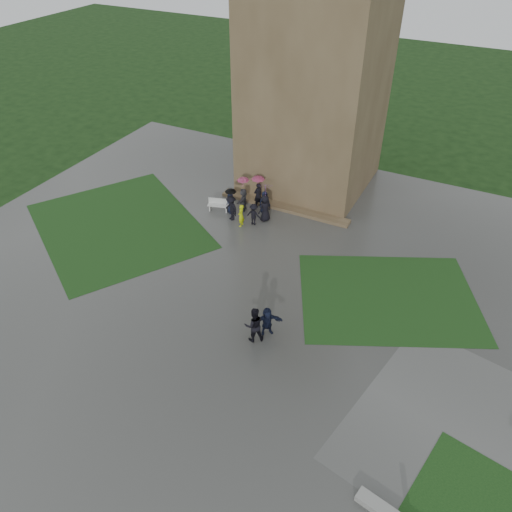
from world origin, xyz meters
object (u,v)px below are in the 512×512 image
at_px(tower, 318,52).
at_px(pedestrian_near, 254,325).
at_px(pedestrian_mid, 267,321).
at_px(bench, 219,205).

bearing_deg(tower, pedestrian_near, -77.14).
distance_m(pedestrian_mid, pedestrian_near, 0.77).
relative_size(tower, pedestrian_mid, 11.70).
height_order(tower, pedestrian_near, tower).
xyz_separation_m(tower, bench, (-3.77, -6.51, -8.56)).
bearing_deg(pedestrian_near, tower, -114.74).
bearing_deg(pedestrian_near, bench, -89.22).
relative_size(bench, pedestrian_mid, 0.96).
relative_size(tower, pedestrian_near, 9.54).
bearing_deg(tower, pedestrian_mid, -75.32).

